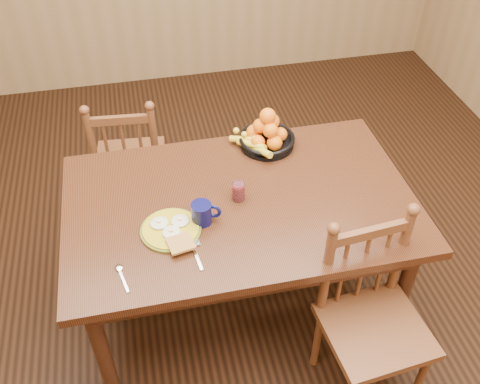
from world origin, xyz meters
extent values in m
cube|color=black|center=(0.00, 0.00, 0.00)|extent=(4.50, 5.00, 0.01)
cube|color=black|center=(0.00, 0.00, 0.73)|extent=(1.60, 1.00, 0.04)
cube|color=black|center=(0.00, 0.42, 0.65)|extent=(1.40, 0.04, 0.10)
cube|color=black|center=(0.00, -0.42, 0.65)|extent=(1.40, 0.04, 0.10)
cube|color=black|center=(0.72, 0.00, 0.65)|extent=(0.04, 0.84, 0.10)
cube|color=black|center=(-0.72, 0.00, 0.65)|extent=(0.04, 0.84, 0.10)
cylinder|color=black|center=(-0.70, -0.40, 0.35)|extent=(0.07, 0.07, 0.70)
cylinder|color=black|center=(0.70, -0.40, 0.35)|extent=(0.07, 0.07, 0.70)
cylinder|color=black|center=(-0.70, 0.40, 0.35)|extent=(0.07, 0.07, 0.70)
cylinder|color=black|center=(0.70, 0.40, 0.35)|extent=(0.07, 0.07, 0.70)
cube|color=#553119|center=(-0.49, 0.84, 0.42)|extent=(0.44, 0.42, 0.04)
cylinder|color=#553119|center=(-0.31, 0.98, 0.20)|extent=(0.03, 0.03, 0.40)
cylinder|color=#553119|center=(-0.64, 1.01, 0.20)|extent=(0.03, 0.03, 0.40)
cylinder|color=#553119|center=(-0.34, 0.67, 0.20)|extent=(0.03, 0.03, 0.40)
cylinder|color=#553119|center=(-0.67, 0.70, 0.20)|extent=(0.03, 0.03, 0.40)
cylinder|color=#553119|center=(-0.34, 0.65, 0.66)|extent=(0.04, 0.04, 0.48)
cylinder|color=#553119|center=(-0.67, 0.68, 0.66)|extent=(0.04, 0.04, 0.48)
cylinder|color=#553119|center=(-0.51, 0.66, 0.61)|extent=(0.02, 0.02, 0.37)
cube|color=#553119|center=(-0.51, 0.66, 0.82)|extent=(0.33, 0.06, 0.05)
cube|color=#553119|center=(0.47, -0.60, 0.44)|extent=(0.46, 0.45, 0.04)
cylinder|color=#553119|center=(0.65, -0.75, 0.21)|extent=(0.03, 0.03, 0.42)
cylinder|color=#553119|center=(0.28, -0.46, 0.21)|extent=(0.03, 0.03, 0.42)
cylinder|color=#553119|center=(0.62, -0.42, 0.21)|extent=(0.03, 0.03, 0.42)
cylinder|color=#553119|center=(0.27, -0.44, 0.69)|extent=(0.04, 0.04, 0.50)
cylinder|color=#553119|center=(0.62, -0.40, 0.69)|extent=(0.04, 0.04, 0.50)
cylinder|color=#553119|center=(0.45, -0.42, 0.64)|extent=(0.02, 0.02, 0.39)
cube|color=#553119|center=(0.45, -0.42, 0.86)|extent=(0.35, 0.06, 0.05)
cylinder|color=#59601E|center=(-0.33, -0.13, 0.76)|extent=(0.26, 0.26, 0.01)
cylinder|color=#B6A317|center=(-0.33, -0.13, 0.76)|extent=(0.24, 0.24, 0.01)
ellipsoid|color=silver|center=(-0.38, -0.09, 0.77)|extent=(0.08, 0.08, 0.01)
cube|color=#F2E08C|center=(-0.38, -0.09, 0.79)|extent=(0.02, 0.02, 0.01)
ellipsoid|color=silver|center=(-0.29, -0.10, 0.77)|extent=(0.08, 0.08, 0.01)
cube|color=#F2E08C|center=(-0.29, -0.10, 0.79)|extent=(0.02, 0.02, 0.01)
ellipsoid|color=silver|center=(-0.33, -0.16, 0.77)|extent=(0.08, 0.08, 0.01)
cube|color=#F2E08C|center=(-0.33, -0.16, 0.79)|extent=(0.02, 0.02, 0.01)
cube|color=brown|center=(-0.30, -0.23, 0.78)|extent=(0.12, 0.12, 0.01)
cube|color=silver|center=(-0.25, -0.30, 0.75)|extent=(0.03, 0.15, 0.00)
cube|color=silver|center=(-0.24, -0.22, 0.75)|extent=(0.03, 0.05, 0.00)
cube|color=silver|center=(-0.55, -0.36, 0.75)|extent=(0.04, 0.12, 0.00)
ellipsoid|color=silver|center=(-0.56, -0.29, 0.76)|extent=(0.03, 0.04, 0.01)
cylinder|color=#0B0C3F|center=(-0.19, -0.10, 0.80)|extent=(0.09, 0.09, 0.10)
torus|color=#0B0C3F|center=(-0.14, -0.10, 0.80)|extent=(0.07, 0.04, 0.07)
cylinder|color=black|center=(-0.19, -0.10, 0.85)|extent=(0.08, 0.08, 0.00)
cylinder|color=silver|center=(0.00, 0.01, 0.80)|extent=(0.06, 0.06, 0.09)
cylinder|color=maroon|center=(0.00, 0.01, 0.79)|extent=(0.05, 0.05, 0.07)
cylinder|color=black|center=(0.22, 0.38, 0.76)|extent=(0.28, 0.28, 0.02)
torus|color=black|center=(0.22, 0.38, 0.80)|extent=(0.29, 0.29, 0.02)
cylinder|color=black|center=(0.22, 0.38, 0.75)|extent=(0.10, 0.10, 0.01)
sphere|color=orange|center=(0.29, 0.38, 0.81)|extent=(0.07, 0.07, 0.07)
sphere|color=orange|center=(0.25, 0.45, 0.81)|extent=(0.08, 0.08, 0.08)
sphere|color=orange|center=(0.17, 0.42, 0.81)|extent=(0.08, 0.08, 0.08)
sphere|color=orange|center=(0.17, 0.34, 0.81)|extent=(0.07, 0.07, 0.07)
sphere|color=orange|center=(0.25, 0.31, 0.81)|extent=(0.08, 0.08, 0.08)
sphere|color=orange|center=(0.25, 0.41, 0.87)|extent=(0.08, 0.08, 0.08)
sphere|color=orange|center=(0.19, 0.39, 0.87)|extent=(0.07, 0.07, 0.07)
sphere|color=orange|center=(0.23, 0.34, 0.87)|extent=(0.08, 0.08, 0.08)
sphere|color=orange|center=(0.22, 0.38, 0.93)|extent=(0.08, 0.08, 0.08)
cylinder|color=yellow|center=(0.13, 0.34, 0.80)|extent=(0.10, 0.17, 0.07)
cylinder|color=yellow|center=(0.11, 0.39, 0.80)|extent=(0.14, 0.15, 0.07)
cylinder|color=yellow|center=(0.16, 0.29, 0.80)|extent=(0.06, 0.18, 0.07)
camera|label=1|loc=(-0.38, -1.76, 2.42)|focal=40.00mm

